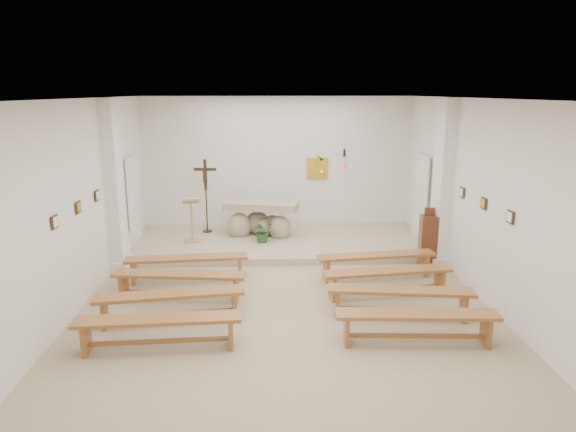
{
  "coord_description": "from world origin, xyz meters",
  "views": [
    {
      "loc": [
        -0.32,
        -8.35,
        3.62
      ],
      "look_at": [
        0.13,
        1.6,
        1.19
      ],
      "focal_mm": 32.0,
      "sensor_mm": 36.0,
      "label": 1
    }
  ],
  "objects_px": {
    "bench_left_front": "(187,263)",
    "bench_left_second": "(179,280)",
    "altar": "(261,221)",
    "donation_pedestal": "(428,240)",
    "bench_left_third": "(170,300)",
    "bench_right_third": "(400,296)",
    "bench_left_fourth": "(159,326)",
    "lectern": "(192,220)",
    "crucifix_stand": "(206,190)",
    "bench_right_second": "(387,276)",
    "bench_right_fourth": "(417,321)",
    "bench_right_front": "(376,260)"
  },
  "relations": [
    {
      "from": "bench_right_front",
      "to": "bench_left_third",
      "type": "xyz_separation_m",
      "value": [
        -3.72,
        -1.84,
        0.0
      ]
    },
    {
      "from": "bench_right_front",
      "to": "bench_right_third",
      "type": "distance_m",
      "value": 1.84
    },
    {
      "from": "bench_left_third",
      "to": "donation_pedestal",
      "type": "bearing_deg",
      "value": 19.49
    },
    {
      "from": "altar",
      "to": "bench_right_second",
      "type": "bearing_deg",
      "value": -44.9
    },
    {
      "from": "bench_right_second",
      "to": "bench_right_fourth",
      "type": "relative_size",
      "value": 1.0
    },
    {
      "from": "bench_right_second",
      "to": "donation_pedestal",
      "type": "bearing_deg",
      "value": 45.68
    },
    {
      "from": "altar",
      "to": "bench_right_fourth",
      "type": "bearing_deg",
      "value": -54.46
    },
    {
      "from": "bench_left_second",
      "to": "bench_left_third",
      "type": "distance_m",
      "value": 0.92
    },
    {
      "from": "altar",
      "to": "bench_left_front",
      "type": "bearing_deg",
      "value": -104.95
    },
    {
      "from": "bench_left_fourth",
      "to": "crucifix_stand",
      "type": "bearing_deg",
      "value": 86.53
    },
    {
      "from": "bench_right_front",
      "to": "bench_left_front",
      "type": "bearing_deg",
      "value": 172.93
    },
    {
      "from": "donation_pedestal",
      "to": "bench_right_front",
      "type": "bearing_deg",
      "value": -145.31
    },
    {
      "from": "bench_left_second",
      "to": "bench_left_third",
      "type": "height_order",
      "value": "same"
    },
    {
      "from": "lectern",
      "to": "bench_right_front",
      "type": "distance_m",
      "value": 4.5
    },
    {
      "from": "donation_pedestal",
      "to": "crucifix_stand",
      "type": "bearing_deg",
      "value": 159.13
    },
    {
      "from": "crucifix_stand",
      "to": "bench_left_third",
      "type": "distance_m",
      "value": 4.99
    },
    {
      "from": "bench_left_second",
      "to": "bench_right_third",
      "type": "xyz_separation_m",
      "value": [
        3.72,
        -0.92,
        0.0
      ]
    },
    {
      "from": "lectern",
      "to": "bench_left_front",
      "type": "distance_m",
      "value": 2.23
    },
    {
      "from": "lectern",
      "to": "donation_pedestal",
      "type": "distance_m",
      "value": 5.36
    },
    {
      "from": "bench_right_third",
      "to": "bench_right_front",
      "type": "bearing_deg",
      "value": 97.36
    },
    {
      "from": "bench_left_second",
      "to": "bench_right_fourth",
      "type": "bearing_deg",
      "value": -20.13
    },
    {
      "from": "bench_right_second",
      "to": "bench_right_third",
      "type": "bearing_deg",
      "value": -97.0
    },
    {
      "from": "lectern",
      "to": "bench_right_front",
      "type": "height_order",
      "value": "lectern"
    },
    {
      "from": "bench_left_fourth",
      "to": "bench_left_second",
      "type": "bearing_deg",
      "value": 87.09
    },
    {
      "from": "donation_pedestal",
      "to": "bench_right_fourth",
      "type": "bearing_deg",
      "value": -104.8
    },
    {
      "from": "bench_right_front",
      "to": "bench_right_fourth",
      "type": "xyz_separation_m",
      "value": [
        0.0,
        -2.75,
        0.0
      ]
    },
    {
      "from": "altar",
      "to": "bench_right_fourth",
      "type": "relative_size",
      "value": 0.8
    },
    {
      "from": "bench_left_second",
      "to": "bench_left_fourth",
      "type": "height_order",
      "value": "same"
    },
    {
      "from": "bench_left_third",
      "to": "bench_left_front",
      "type": "bearing_deg",
      "value": 82.31
    },
    {
      "from": "lectern",
      "to": "crucifix_stand",
      "type": "relative_size",
      "value": 0.59
    },
    {
      "from": "lectern",
      "to": "bench_left_fourth",
      "type": "xyz_separation_m",
      "value": [
        0.19,
        -4.95,
        -0.31
      ]
    },
    {
      "from": "crucifix_stand",
      "to": "donation_pedestal",
      "type": "xyz_separation_m",
      "value": [
        4.9,
        -2.37,
        -0.66
      ]
    },
    {
      "from": "bench_left_fourth",
      "to": "bench_right_fourth",
      "type": "distance_m",
      "value": 3.72
    },
    {
      "from": "bench_left_second",
      "to": "bench_left_front",
      "type": "bearing_deg",
      "value": 96.16
    },
    {
      "from": "donation_pedestal",
      "to": "bench_right_second",
      "type": "bearing_deg",
      "value": -122.41
    },
    {
      "from": "bench_right_front",
      "to": "crucifix_stand",
      "type": "bearing_deg",
      "value": 132.87
    },
    {
      "from": "donation_pedestal",
      "to": "bench_right_third",
      "type": "relative_size",
      "value": 0.53
    },
    {
      "from": "bench_left_second",
      "to": "bench_right_second",
      "type": "xyz_separation_m",
      "value": [
        3.72,
        0.0,
        0.0
      ]
    },
    {
      "from": "altar",
      "to": "bench_right_front",
      "type": "bearing_deg",
      "value": -36.94
    },
    {
      "from": "bench_right_third",
      "to": "bench_left_fourth",
      "type": "relative_size",
      "value": 1.01
    },
    {
      "from": "bench_right_fourth",
      "to": "donation_pedestal",
      "type": "bearing_deg",
      "value": 73.74
    },
    {
      "from": "donation_pedestal",
      "to": "bench_right_front",
      "type": "xyz_separation_m",
      "value": [
        -1.24,
        -0.71,
        -0.18
      ]
    },
    {
      "from": "crucifix_stand",
      "to": "bench_right_fourth",
      "type": "relative_size",
      "value": 0.78
    },
    {
      "from": "bench_left_second",
      "to": "altar",
      "type": "bearing_deg",
      "value": 74.81
    },
    {
      "from": "lectern",
      "to": "bench_right_fourth",
      "type": "distance_m",
      "value": 6.32
    },
    {
      "from": "bench_left_front",
      "to": "bench_left_second",
      "type": "height_order",
      "value": "same"
    },
    {
      "from": "bench_right_front",
      "to": "bench_right_fourth",
      "type": "height_order",
      "value": "same"
    },
    {
      "from": "donation_pedestal",
      "to": "bench_left_fourth",
      "type": "bearing_deg",
      "value": -140.15
    },
    {
      "from": "donation_pedestal",
      "to": "bench_left_third",
      "type": "height_order",
      "value": "donation_pedestal"
    },
    {
      "from": "bench_right_third",
      "to": "bench_left_second",
      "type": "bearing_deg",
      "value": 173.49
    }
  ]
}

